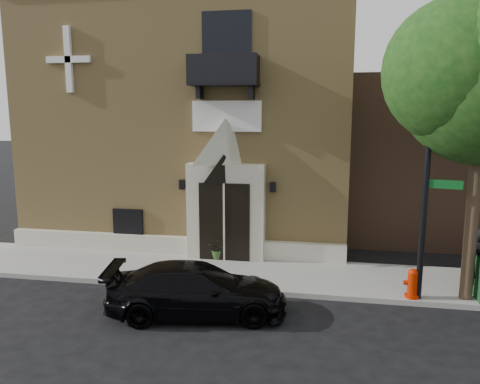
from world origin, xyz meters
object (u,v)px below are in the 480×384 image
object	(u,v)px
pedestrian_near	(474,261)
street_sign	(426,186)
fire_hydrant	(412,283)
black_sedan	(197,290)

from	to	relation	value
pedestrian_near	street_sign	bearing A→B (deg)	-1.70
street_sign	fire_hydrant	size ratio (longest dim) A/B	7.43
fire_hydrant	black_sedan	bearing A→B (deg)	-162.43
black_sedan	street_sign	size ratio (longest dim) A/B	0.75
street_sign	fire_hydrant	distance (m)	2.62
black_sedan	fire_hydrant	world-z (taller)	black_sedan
pedestrian_near	fire_hydrant	bearing A→B (deg)	-3.36
fire_hydrant	pedestrian_near	size ratio (longest dim) A/B	0.45
black_sedan	pedestrian_near	distance (m)	7.51
street_sign	black_sedan	bearing A→B (deg)	-151.42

